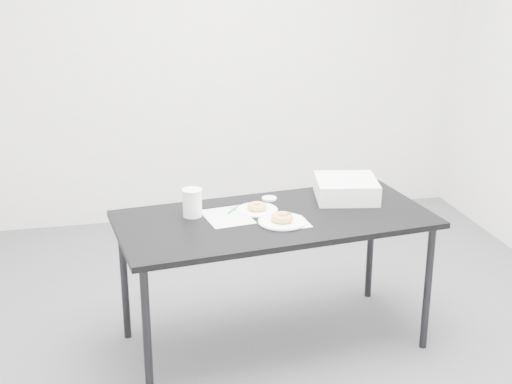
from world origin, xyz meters
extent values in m
plane|color=#4C4C51|center=(0.00, 0.00, 0.00)|extent=(4.00, 4.00, 0.00)
cube|color=silver|center=(0.00, 2.00, 1.35)|extent=(4.00, 0.02, 2.70)
cube|color=black|center=(0.06, 0.02, 0.71)|extent=(1.66, 0.92, 0.03)
cylinder|color=black|center=(-0.63, -0.38, 0.35)|extent=(0.04, 0.04, 0.69)
cylinder|color=black|center=(-0.70, 0.24, 0.35)|extent=(0.04, 0.04, 0.69)
cylinder|color=black|center=(0.82, -0.20, 0.35)|extent=(0.04, 0.04, 0.69)
cylinder|color=black|center=(0.75, 0.42, 0.35)|extent=(0.04, 0.04, 0.69)
cube|color=white|center=(-0.17, 0.07, 0.72)|extent=(0.26, 0.30, 0.00)
cube|color=green|center=(-0.10, 0.17, 0.72)|extent=(0.05, 0.05, 0.00)
cylinder|color=#0D985E|center=(-0.12, 0.15, 0.73)|extent=(0.09, 0.11, 0.01)
cube|color=white|center=(0.12, -0.09, 0.72)|extent=(0.18, 0.18, 0.00)
cylinder|color=white|center=(0.08, -0.07, 0.73)|extent=(0.24, 0.24, 0.01)
torus|color=gold|center=(0.08, -0.07, 0.75)|extent=(0.12, 0.12, 0.04)
cylinder|color=white|center=(-0.01, 0.13, 0.72)|extent=(0.21, 0.21, 0.01)
torus|color=gold|center=(-0.01, 0.13, 0.74)|extent=(0.14, 0.14, 0.03)
cylinder|color=white|center=(-0.34, 0.12, 0.79)|extent=(0.10, 0.10, 0.14)
cylinder|color=white|center=(0.10, 0.28, 0.73)|extent=(0.08, 0.08, 0.01)
cube|color=white|center=(0.51, 0.21, 0.77)|extent=(0.38, 0.38, 0.11)
camera|label=1|loc=(-0.75, -3.24, 2.01)|focal=50.00mm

